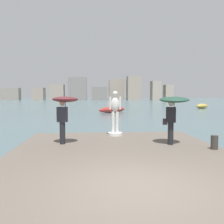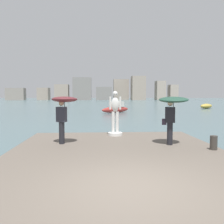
{
  "view_description": "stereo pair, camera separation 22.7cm",
  "coord_description": "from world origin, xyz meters",
  "px_view_note": "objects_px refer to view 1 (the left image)",
  "views": [
    {
      "loc": [
        -0.94,
        -5.11,
        2.32
      ],
      "look_at": [
        0.0,
        6.52,
        1.55
      ],
      "focal_mm": 39.66,
      "sensor_mm": 36.0,
      "label": 1
    },
    {
      "loc": [
        -0.71,
        -5.13,
        2.32
      ],
      "look_at": [
        0.0,
        6.52,
        1.55
      ],
      "focal_mm": 39.66,
      "sensor_mm": 36.0,
      "label": 2
    }
  ],
  "objects_px": {
    "boat_near": "(202,106)",
    "boat_mid": "(113,109)",
    "statue_white_figure": "(115,117)",
    "onlooker_left": "(64,106)",
    "onlooker_right": "(173,106)",
    "mooring_bollard": "(214,142)"
  },
  "relations": [
    {
      "from": "statue_white_figure",
      "to": "onlooker_left",
      "type": "relative_size",
      "value": 1.13
    },
    {
      "from": "boat_near",
      "to": "boat_mid",
      "type": "xyz_separation_m",
      "value": [
        -17.33,
        -10.14,
        0.13
      ]
    },
    {
      "from": "mooring_bollard",
      "to": "boat_mid",
      "type": "height_order",
      "value": "boat_mid"
    },
    {
      "from": "onlooker_right",
      "to": "boat_mid",
      "type": "distance_m",
      "value": 24.37
    },
    {
      "from": "mooring_bollard",
      "to": "onlooker_left",
      "type": "bearing_deg",
      "value": 165.28
    },
    {
      "from": "boat_mid",
      "to": "boat_near",
      "type": "bearing_deg",
      "value": 30.34
    },
    {
      "from": "boat_near",
      "to": "boat_mid",
      "type": "height_order",
      "value": "boat_mid"
    },
    {
      "from": "boat_near",
      "to": "statue_white_figure",
      "type": "bearing_deg",
      "value": -120.72
    },
    {
      "from": "boat_near",
      "to": "mooring_bollard",
      "type": "bearing_deg",
      "value": -114.0
    },
    {
      "from": "statue_white_figure",
      "to": "boat_near",
      "type": "bearing_deg",
      "value": 59.28
    },
    {
      "from": "mooring_bollard",
      "to": "boat_mid",
      "type": "distance_m",
      "value": 25.34
    },
    {
      "from": "mooring_bollard",
      "to": "boat_near",
      "type": "bearing_deg",
      "value": 66.0
    },
    {
      "from": "mooring_bollard",
      "to": "statue_white_figure",
      "type": "bearing_deg",
      "value": 133.93
    },
    {
      "from": "mooring_bollard",
      "to": "boat_near",
      "type": "xyz_separation_m",
      "value": [
        15.78,
        35.43,
        -0.22
      ]
    },
    {
      "from": "boat_near",
      "to": "boat_mid",
      "type": "relative_size",
      "value": 0.79
    },
    {
      "from": "statue_white_figure",
      "to": "onlooker_left",
      "type": "xyz_separation_m",
      "value": [
        -2.2,
        -1.95,
        0.62
      ]
    },
    {
      "from": "statue_white_figure",
      "to": "boat_mid",
      "type": "relative_size",
      "value": 0.49
    },
    {
      "from": "statue_white_figure",
      "to": "onlooker_left",
      "type": "distance_m",
      "value": 3.01
    },
    {
      "from": "onlooker_right",
      "to": "boat_near",
      "type": "bearing_deg",
      "value": 63.76
    },
    {
      "from": "statue_white_figure",
      "to": "mooring_bollard",
      "type": "distance_m",
      "value": 4.75
    },
    {
      "from": "statue_white_figure",
      "to": "onlooker_right",
      "type": "relative_size",
      "value": 1.12
    },
    {
      "from": "statue_white_figure",
      "to": "boat_near",
      "type": "relative_size",
      "value": 0.62
    }
  ]
}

